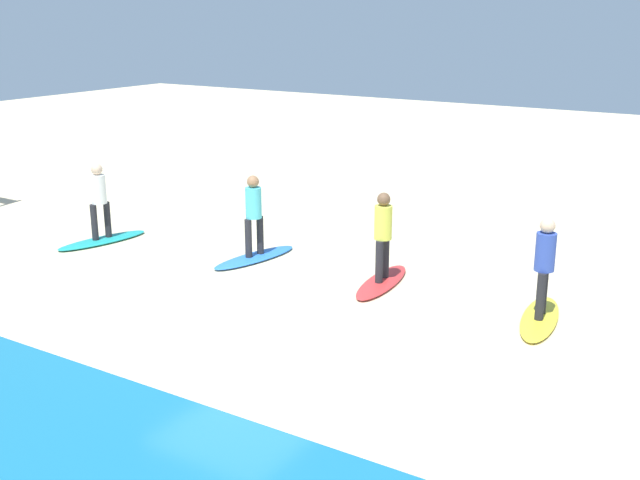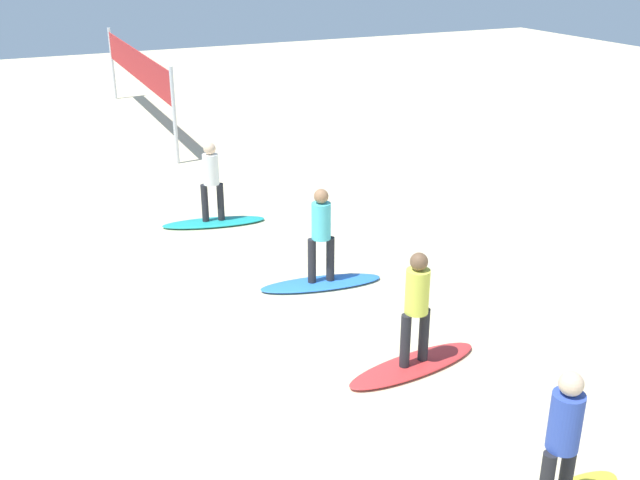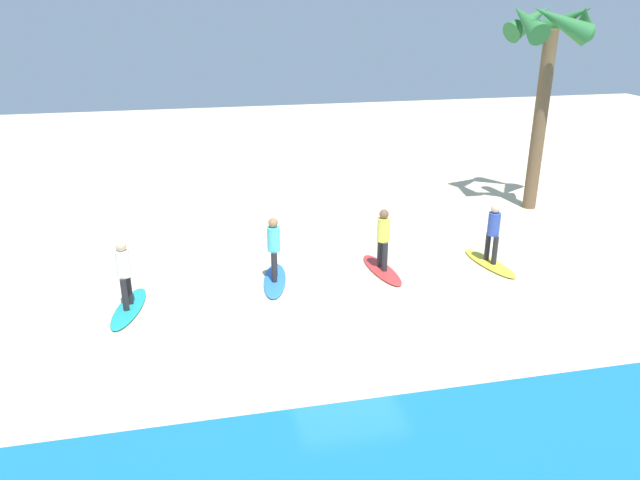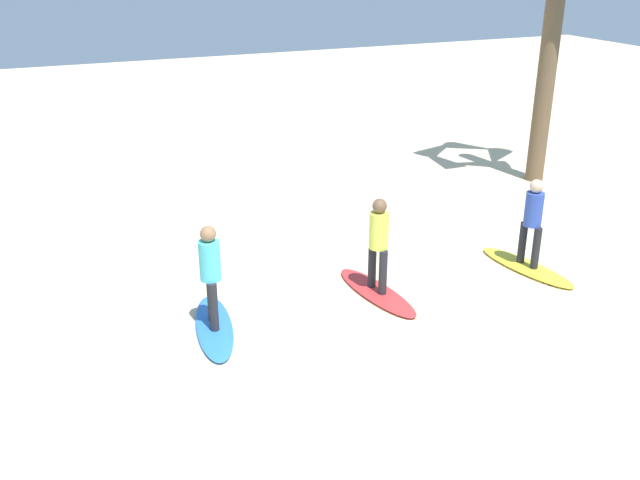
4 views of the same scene
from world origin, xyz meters
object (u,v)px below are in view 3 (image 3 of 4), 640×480
object	(u,v)px
surfer_red	(383,235)
palm_tree	(550,43)
surfboard_red	(382,270)
surfboard_blue	(275,280)
surfer_teal	(124,269)
surfer_yellow	(493,229)
surfboard_yellow	(490,263)
surfer_blue	(274,244)
surfboard_teal	(129,308)

from	to	relation	value
surfer_red	palm_tree	distance (m)	8.93
surfboard_red	surfer_red	distance (m)	0.99
surfboard_blue	surfer_teal	size ratio (longest dim) A/B	1.28
surfer_yellow	surfboard_red	world-z (taller)	surfer_yellow
surfboard_blue	surfer_red	bearing A→B (deg)	101.42
surfboard_yellow	surfboard_blue	xyz separation A→B (m)	(5.87, -0.15, 0.00)
surfboard_yellow	surfer_red	world-z (taller)	surfer_red
surfboard_red	surfboard_blue	xyz separation A→B (m)	(2.87, 0.05, 0.00)
surfer_yellow	surfer_blue	xyz separation A→B (m)	(5.87, -0.15, 0.00)
surfboard_yellow	surfer_teal	distance (m)	9.48
surfboard_red	palm_tree	world-z (taller)	palm_tree
surfboard_teal	palm_tree	bearing A→B (deg)	122.81
surfboard_yellow	surfboard_teal	distance (m)	9.42
surfboard_yellow	surfer_blue	bearing A→B (deg)	-101.35
surfer_yellow	palm_tree	xyz separation A→B (m)	(-3.61, -4.26, 4.43)
surfboard_yellow	surfboard_teal	xyz separation A→B (m)	(9.40, 0.64, 0.00)
surfer_red	surfer_blue	size ratio (longest dim) A/B	1.00
surfer_red	surfboard_blue	distance (m)	3.04
surfer_red	palm_tree	size ratio (longest dim) A/B	0.24
surfboard_yellow	surfboard_red	distance (m)	3.01
surfboard_red	surfer_blue	bearing A→B (deg)	-95.89
surfer_yellow	surfer_blue	bearing A→B (deg)	-1.44
surfer_blue	surfer_teal	bearing A→B (deg)	12.55
surfer_yellow	surfboard_teal	world-z (taller)	surfer_yellow
surfer_yellow	surfer_teal	world-z (taller)	same
surfboard_teal	surfer_teal	xyz separation A→B (m)	(0.00, 0.00, 0.99)
surfboard_red	surfboard_blue	distance (m)	2.87
surfer_red	surfboard_blue	size ratio (longest dim) A/B	0.78
surfer_yellow	surfer_blue	size ratio (longest dim) A/B	1.00
surfboard_yellow	surfer_teal	size ratio (longest dim) A/B	1.28
surfboard_teal	surfer_teal	world-z (taller)	surfer_teal
surfboard_yellow	surfer_teal	xyz separation A→B (m)	(9.40, 0.64, 0.99)
surfer_red	surfer_teal	bearing A→B (deg)	7.48
surfboard_yellow	surfboard_blue	world-z (taller)	same
surfer_yellow	surfboard_blue	world-z (taller)	surfer_yellow
surfer_blue	surfer_teal	size ratio (longest dim) A/B	1.00
surfer_yellow	palm_tree	bearing A→B (deg)	-130.32
surfboard_teal	palm_tree	world-z (taller)	palm_tree
surfer_blue	surfboard_teal	xyz separation A→B (m)	(3.53, 0.79, -0.99)
surfboard_blue	surfer_yellow	bearing A→B (deg)	98.91
surfboard_yellow	surfer_red	distance (m)	3.17
surfboard_red	palm_tree	distance (m)	9.46
surfboard_blue	palm_tree	distance (m)	11.67
surfboard_teal	surfer_teal	distance (m)	0.99
surfboard_red	surfboard_teal	world-z (taller)	same
surfboard_blue	surfboard_teal	bearing A→B (deg)	-67.10
surfboard_red	surfer_blue	xyz separation A→B (m)	(2.87, 0.05, 0.99)
surfer_red	surfboard_blue	bearing A→B (deg)	1.07
surfer_yellow	palm_tree	distance (m)	7.13
surfboard_red	surfer_yellow	bearing A→B (deg)	79.20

